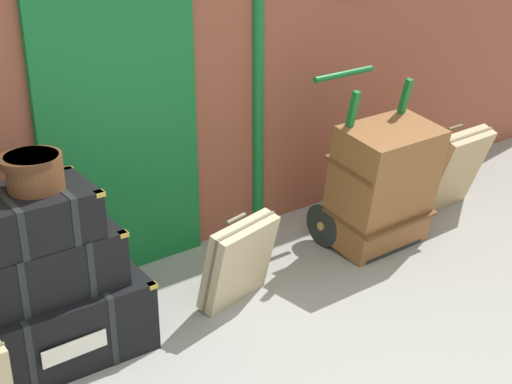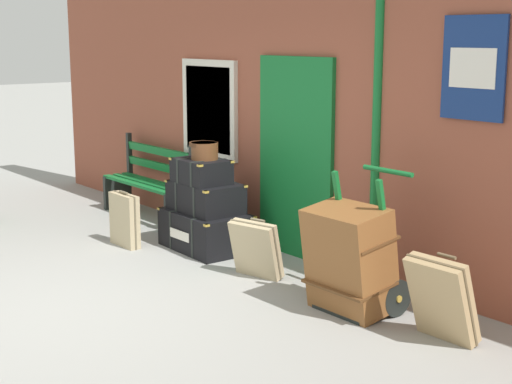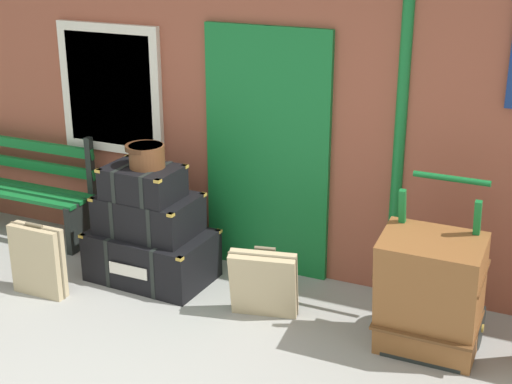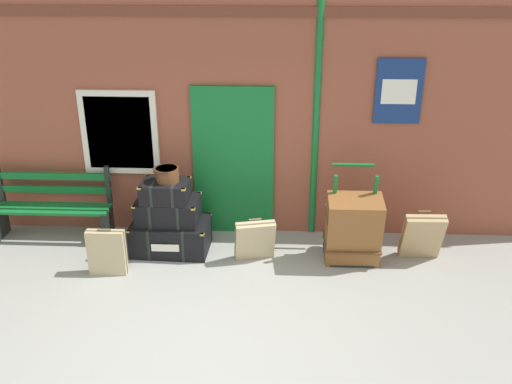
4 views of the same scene
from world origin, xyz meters
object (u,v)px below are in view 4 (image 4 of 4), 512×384
suitcase_beige (255,240)px  suitcase_cream (422,236)px  large_brown_trunk (353,229)px  platform_bench (53,207)px  steamer_trunk_middle (168,210)px  round_hatbox (167,174)px  steamer_trunk_top (165,191)px  suitcase_umber (107,252)px  steamer_trunk_base (171,236)px  porters_trolley (351,236)px

suitcase_beige → suitcase_cream: 2.14m
large_brown_trunk → suitcase_beige: size_ratio=1.61×
suitcase_beige → platform_bench: bearing=169.4°
steamer_trunk_middle → suitcase_beige: size_ratio=1.42×
round_hatbox → suitcase_beige: round_hatbox is taller
steamer_trunk_middle → round_hatbox: round_hatbox is taller
steamer_trunk_middle → suitcase_beige: (1.15, -0.22, -0.30)m
steamer_trunk_middle → suitcase_beige: steamer_trunk_middle is taller
large_brown_trunk → suitcase_beige: bearing=-179.8°
suitcase_beige → suitcase_cream: bearing=2.3°
steamer_trunk_top → round_hatbox: 0.24m
steamer_trunk_top → suitcase_umber: steamer_trunk_top is taller
steamer_trunk_base → steamer_trunk_middle: bearing=142.3°
platform_bench → suitcase_umber: platform_bench is taller
platform_bench → round_hatbox: size_ratio=5.00×
large_brown_trunk → suitcase_cream: bearing=5.3°
platform_bench → suitcase_beige: bearing=-10.6°
steamer_trunk_base → porters_trolley: (2.38, -0.03, 0.06)m
suitcase_beige → suitcase_umber: 1.86m
large_brown_trunk → suitcase_cream: large_brown_trunk is taller
platform_bench → steamer_trunk_middle: size_ratio=1.94×
porters_trolley → steamer_trunk_top: bearing=-180.0°
suitcase_umber → platform_bench: bearing=136.9°
porters_trolley → suitcase_umber: (-3.06, -0.60, 0.02)m
steamer_trunk_base → round_hatbox: round_hatbox is taller
large_brown_trunk → steamer_trunk_top: bearing=175.8°
steamer_trunk_top → suitcase_beige: bearing=-8.7°
platform_bench → porters_trolley: size_ratio=1.34×
large_brown_trunk → suitcase_beige: (-1.25, -0.00, -0.18)m
steamer_trunk_middle → porters_trolley: porters_trolley is taller
round_hatbox → suitcase_beige: bearing=-10.0°
suitcase_beige → suitcase_umber: (-1.81, -0.42, 0.01)m
suitcase_beige → round_hatbox: bearing=170.0°
suitcase_umber → suitcase_beige: bearing=13.0°
steamer_trunk_top → steamer_trunk_middle: bearing=77.2°
steamer_trunk_top → round_hatbox: size_ratio=1.94×
porters_trolley → large_brown_trunk: size_ratio=1.28×
steamer_trunk_top → suitcase_umber: bearing=-137.5°
large_brown_trunk → steamer_trunk_base: bearing=175.1°
round_hatbox → suitcase_beige: (1.13, -0.20, -0.82)m
suitcase_cream → large_brown_trunk: bearing=-174.7°
steamer_trunk_base → round_hatbox: bearing=-67.2°
platform_bench → porters_trolley: 4.08m
steamer_trunk_top → steamer_trunk_base: bearing=45.1°
platform_bench → suitcase_umber: size_ratio=2.55×
porters_trolley → suitcase_cream: porters_trolley is taller
large_brown_trunk → suitcase_umber: size_ratio=1.49×
steamer_trunk_top → large_brown_trunk: bearing=-4.2°
steamer_trunk_base → steamer_trunk_top: size_ratio=1.67×
platform_bench → round_hatbox: (1.69, -0.33, 0.66)m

